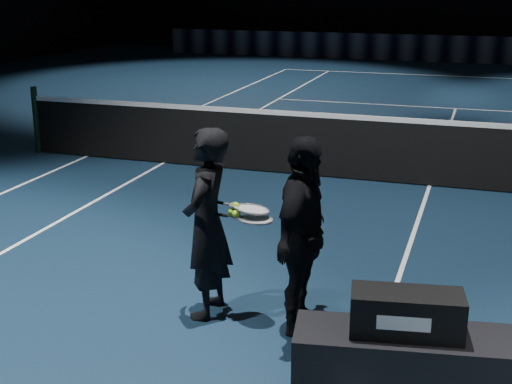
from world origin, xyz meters
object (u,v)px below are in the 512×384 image
player_bench (403,363)px  player_a (207,224)px  racket_bag (407,313)px  tennis_balls (234,211)px  racket_lower (256,220)px  player_b (302,237)px  racket_upper (252,209)px

player_bench → player_a: bearing=148.2°
racket_bag → tennis_balls: tennis_balls is taller
racket_lower → tennis_balls: 0.20m
player_b → racket_upper: 0.48m
racket_lower → racket_upper: 0.10m
player_a → racket_upper: bearing=90.1°
racket_bag → racket_upper: size_ratio=1.13×
player_a → racket_upper: size_ratio=2.43×
player_bench → tennis_balls: 1.83m
player_b → racket_upper: bearing=83.8°
player_a → player_b: 0.85m
racket_bag → player_b: 1.15m
player_a → player_b: same height
player_bench → tennis_balls: (-1.51, 0.71, 0.74)m
player_a → player_bench: bearing=66.3°
player_bench → player_b: bearing=134.8°
player_a → tennis_balls: (0.25, -0.01, 0.15)m
racket_bag → tennis_balls: bearing=145.4°
player_bench → player_b: size_ratio=0.93×
racket_upper → player_b: bearing=-9.1°
player_b → racket_lower: 0.41m
player_b → player_a: bearing=88.9°
player_a → tennis_balls: player_a is taller
tennis_balls → racket_lower: bearing=-5.6°
player_a → racket_lower: 0.46m
player_b → tennis_balls: bearing=88.4°
racket_bag → tennis_balls: 1.71m
racket_bag → racket_upper: racket_upper is taller
racket_lower → racket_upper: (-0.05, 0.04, 0.07)m
player_a → racket_lower: player_a is taller
racket_bag → racket_lower: bearing=142.9°
player_b → racket_lower: size_ratio=2.43×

